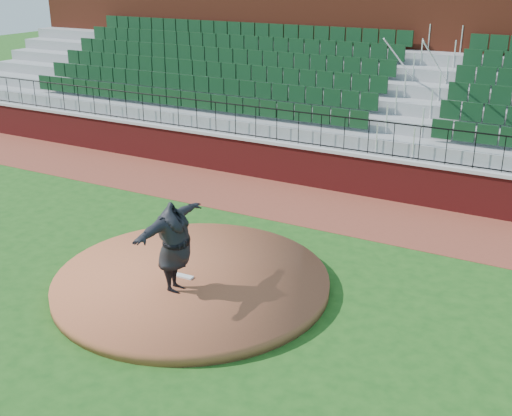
{
  "coord_description": "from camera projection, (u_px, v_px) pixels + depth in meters",
  "views": [
    {
      "loc": [
        6.54,
        -10.45,
        6.6
      ],
      "look_at": [
        0.0,
        1.5,
        1.3
      ],
      "focal_mm": 44.54,
      "sensor_mm": 36.0,
      "label": 1
    }
  ],
  "objects": [
    {
      "name": "warning_track",
      "position": [
        321.0,
        207.0,
        18.27
      ],
      "size": [
        34.0,
        3.2,
        0.01
      ],
      "primitive_type": "cube",
      "color": "brown",
      "rests_on": "ground"
    },
    {
      "name": "field_wall",
      "position": [
        342.0,
        172.0,
        19.37
      ],
      "size": [
        34.0,
        0.35,
        1.2
      ],
      "primitive_type": "cube",
      "color": "maroon",
      "rests_on": "ground"
    },
    {
      "name": "pitcher",
      "position": [
        174.0,
        247.0,
        12.79
      ],
      "size": [
        0.81,
        2.43,
        1.94
      ],
      "primitive_type": "imported",
      "rotation": [
        0.0,
        0.0,
        1.64
      ],
      "color": "black",
      "rests_on": "pitchers_mound"
    },
    {
      "name": "ground",
      "position": [
        223.0,
        285.0,
        13.86
      ],
      "size": [
        90.0,
        90.0,
        0.0
      ],
      "primitive_type": "plane",
      "color": "#1C4B15",
      "rests_on": "ground"
    },
    {
      "name": "seating_stands",
      "position": [
        375.0,
        101.0,
        20.98
      ],
      "size": [
        34.0,
        5.1,
        4.6
      ],
      "primitive_type": null,
      "color": "gray",
      "rests_on": "ground"
    },
    {
      "name": "wall_railing",
      "position": [
        344.0,
        134.0,
        18.93
      ],
      "size": [
        34.0,
        0.05,
        1.0
      ],
      "primitive_type": null,
      "color": "black",
      "rests_on": "wall_cap"
    },
    {
      "name": "pitchers_mound",
      "position": [
        192.0,
        281.0,
        13.77
      ],
      "size": [
        5.95,
        5.95,
        0.25
      ],
      "primitive_type": "cylinder",
      "color": "brown",
      "rests_on": "ground"
    },
    {
      "name": "pitching_rubber",
      "position": [
        181.0,
        276.0,
        13.7
      ],
      "size": [
        0.57,
        0.17,
        0.04
      ],
      "primitive_type": "cube",
      "rotation": [
        0.0,
        0.0,
        0.04
      ],
      "color": "silver",
      "rests_on": "pitchers_mound"
    },
    {
      "name": "concourse_wall",
      "position": [
        401.0,
        75.0,
        23.1
      ],
      "size": [
        34.0,
        0.5,
        5.5
      ],
      "primitive_type": "cube",
      "color": "maroon",
      "rests_on": "ground"
    },
    {
      "name": "wall_cap",
      "position": [
        343.0,
        152.0,
        19.13
      ],
      "size": [
        34.0,
        0.45,
        0.1
      ],
      "primitive_type": "cube",
      "color": "#B7B7B7",
      "rests_on": "field_wall"
    }
  ]
}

